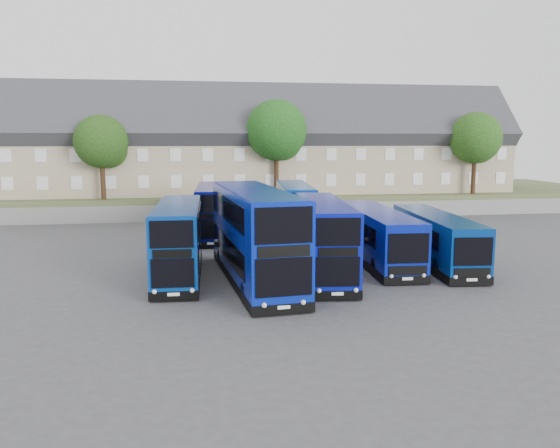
{
  "coord_description": "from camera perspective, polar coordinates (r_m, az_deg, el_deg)",
  "views": [
    {
      "loc": [
        -5.63,
        -26.36,
        7.35
      ],
      "look_at": [
        -0.54,
        6.75,
        2.2
      ],
      "focal_mm": 35.0,
      "sensor_mm": 36.0,
      "label": 1
    }
  ],
  "objects": [
    {
      "name": "ground",
      "position": [
        27.94,
        3.22,
        -6.52
      ],
      "size": [
        120.0,
        120.0,
        0.0
      ],
      "primitive_type": "plane",
      "color": "#424247",
      "rests_on": "ground"
    },
    {
      "name": "retaining_wall",
      "position": [
        51.11,
        -2.35,
        1.31
      ],
      "size": [
        70.0,
        0.4,
        1.5
      ],
      "primitive_type": "cube",
      "color": "slate",
      "rests_on": "ground"
    },
    {
      "name": "earth_bank",
      "position": [
        60.96,
        -3.4,
        2.74
      ],
      "size": [
        80.0,
        20.0,
        2.0
      ],
      "primitive_type": "cube",
      "color": "#46532F",
      "rests_on": "ground"
    },
    {
      "name": "terrace_row",
      "position": [
        56.65,
        -3.07,
        7.96
      ],
      "size": [
        54.0,
        10.4,
        11.2
      ],
      "color": "tan",
      "rests_on": "earth_bank"
    },
    {
      "name": "dd_front_left",
      "position": [
        29.97,
        -10.56,
        -1.82
      ],
      "size": [
        2.54,
        9.99,
        3.94
      ],
      "rotation": [
        0.0,
        0.0,
        -0.03
      ],
      "color": "navy",
      "rests_on": "ground"
    },
    {
      "name": "dd_front_mid",
      "position": [
        28.44,
        -2.67,
        -1.35
      ],
      "size": [
        3.93,
        12.33,
        4.82
      ],
      "rotation": [
        0.0,
        0.0,
        0.1
      ],
      "color": "#0920A5",
      "rests_on": "ground"
    },
    {
      "name": "dd_front_right",
      "position": [
        29.82,
        4.53,
        -1.65
      ],
      "size": [
        3.32,
        10.37,
        4.05
      ],
      "rotation": [
        0.0,
        0.0,
        -0.1
      ],
      "color": "#0915A6",
      "rests_on": "ground"
    },
    {
      "name": "dd_rear_left",
      "position": [
        42.0,
        -7.13,
        1.21
      ],
      "size": [
        2.7,
        9.85,
        3.87
      ],
      "rotation": [
        0.0,
        0.0,
        -0.05
      ],
      "color": "#060A77",
      "rests_on": "ground"
    },
    {
      "name": "dd_rear_right",
      "position": [
        42.2,
        1.57,
        1.37
      ],
      "size": [
        3.13,
        10.13,
        3.96
      ],
      "rotation": [
        0.0,
        0.0,
        -0.09
      ],
      "color": "#093FA8",
      "rests_on": "ground"
    },
    {
      "name": "coach_east_a",
      "position": [
        33.68,
        10.06,
        -1.32
      ],
      "size": [
        3.0,
        11.68,
        3.16
      ],
      "rotation": [
        0.0,
        0.0,
        -0.05
      ],
      "color": "#081BA0",
      "rests_on": "ground"
    },
    {
      "name": "coach_east_b",
      "position": [
        33.95,
        15.95,
        -1.6
      ],
      "size": [
        3.23,
        11.02,
        2.97
      ],
      "rotation": [
        0.0,
        0.0,
        -0.09
      ],
      "color": "navy",
      "rests_on": "ground"
    },
    {
      "name": "tree_west",
      "position": [
        52.12,
        -18.0,
        7.99
      ],
      "size": [
        4.8,
        4.8,
        7.65
      ],
      "color": "#382314",
      "rests_on": "earth_bank"
    },
    {
      "name": "tree_mid",
      "position": [
        52.55,
        -0.23,
        9.52
      ],
      "size": [
        5.76,
        5.76,
        9.18
      ],
      "color": "#382314",
      "rests_on": "earth_bank"
    },
    {
      "name": "tree_east",
      "position": [
        58.48,
        19.83,
        8.26
      ],
      "size": [
        5.12,
        5.12,
        8.16
      ],
      "color": "#382314",
      "rests_on": "earth_bank"
    },
    {
      "name": "tree_far",
      "position": [
        67.52,
        21.52,
        8.46
      ],
      "size": [
        5.44,
        5.44,
        8.67
      ],
      "color": "#382314",
      "rests_on": "earth_bank"
    }
  ]
}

